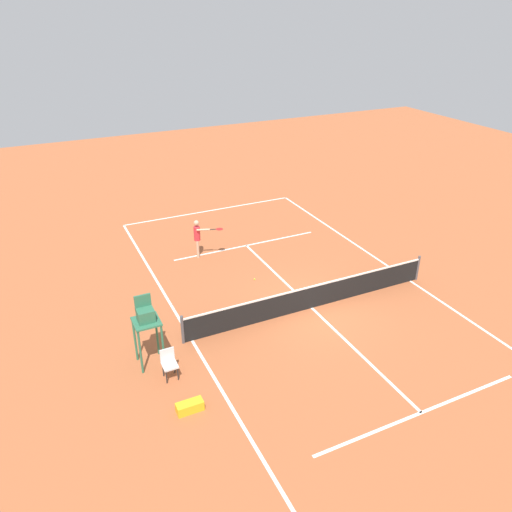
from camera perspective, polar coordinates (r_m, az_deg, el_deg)
The scene contains 8 objects.
ground_plane at distance 18.81m, azimuth 6.38°, elevation -5.91°, with size 60.00×60.00×0.00m, color #AD5933.
court_lines at distance 18.81m, azimuth 6.38°, elevation -5.91°, with size 9.49×21.54×0.01m.
tennis_net at distance 18.55m, azimuth 6.46°, elevation -4.63°, with size 10.09×0.10×1.07m.
player_serving at distance 22.02m, azimuth -6.63°, elevation 2.37°, with size 1.21×0.91×1.76m.
tennis_ball at distance 20.47m, azimuth -0.18°, elevation -2.66°, with size 0.07×0.07×0.07m, color #CCE033.
umpire_chair at distance 15.54m, azimuth -12.46°, elevation -7.22°, with size 0.80×0.80×2.41m.
courtside_chair_near at distance 15.52m, azimuth -9.93°, elevation -11.91°, with size 0.44×0.46×0.95m.
equipment_bag at distance 14.60m, azimuth -7.58°, elevation -16.72°, with size 0.76×0.32×0.30m, color yellow.
Camera 1 is at (8.60, 13.26, 10.21)m, focal length 34.95 mm.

